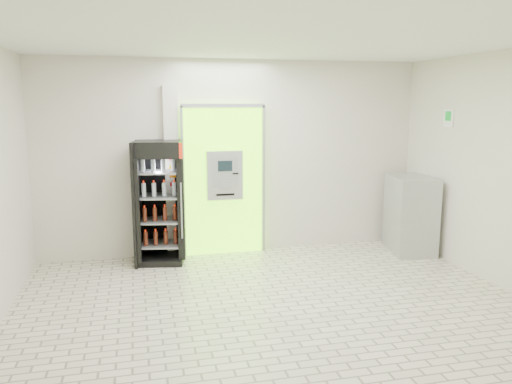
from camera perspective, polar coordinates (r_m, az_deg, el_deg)
name	(u,v)px	position (r m, az deg, el deg)	size (l,w,h in m)	color
ground	(278,312)	(5.83, 2.58, -13.54)	(6.00, 6.00, 0.00)	beige
room_shell	(280,150)	(5.36, 2.73, 4.78)	(6.00, 6.00, 6.00)	silver
atm_assembly	(223,179)	(7.74, -3.74, 1.44)	(1.30, 0.24, 2.33)	#73E811
pillar	(172,173)	(7.67, -9.55, 2.21)	(0.22, 0.11, 2.60)	silver
beverage_cooler	(159,205)	(7.48, -11.00, -1.42)	(0.77, 0.73, 1.80)	black
steel_cabinet	(410,214)	(8.27, 17.23, -2.43)	(0.77, 1.00, 1.21)	#A2A4A9
exit_sign	(449,118)	(7.92, 21.16, 7.90)	(0.02, 0.22, 0.26)	white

